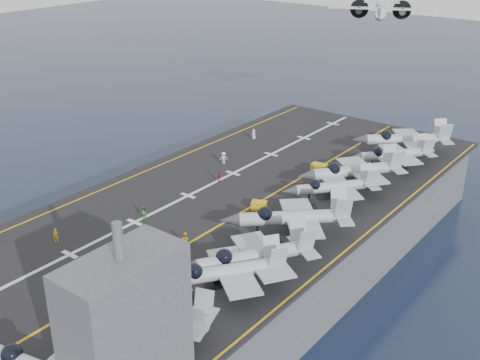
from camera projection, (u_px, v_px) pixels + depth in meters
The scene contains 26 objects.
ground at pixel (222, 274), 83.81m from camera, with size 500.00×500.00×0.00m, color #142135.
hull at pixel (222, 243), 81.81m from camera, with size 36.00×90.00×10.00m, color #56595E.
flight_deck at pixel (222, 209), 79.73m from camera, with size 38.00×92.00×0.40m, color black.
foul_line at pixel (239, 214), 77.95m from camera, with size 0.35×90.00×0.02m, color gold.
landing_centerline at pixel (188, 196), 83.00m from camera, with size 0.50×90.00×0.02m, color silver.
deck_edge_port at pixel (133, 176), 89.17m from camera, with size 0.25×90.00×0.02m, color gold.
deck_edge_stbd at pixel (346, 251), 69.26m from camera, with size 0.25×90.00×0.02m, color gold.
island_superstructure at pixel (125, 309), 46.49m from camera, with size 5.00×10.00×15.00m, color #56595E, non-canonical shape.
fighter_jet_1 at pixel (148, 310), 54.77m from camera, with size 16.43×13.50×4.91m, color #979EA5, non-canonical shape.
fighter_jet_2 at pixel (226, 270), 60.78m from camera, with size 16.32×17.38×5.03m, color gray, non-canonical shape.
fighter_jet_3 at pixel (255, 255), 63.31m from camera, with size 16.75×18.32×5.30m, color gray, non-canonical shape.
fighter_jet_4 at pixel (294, 216), 71.38m from camera, with size 18.54×18.26×5.42m, color gray, non-canonical shape.
fighter_jet_5 at pixel (335, 186), 80.55m from camera, with size 15.18×15.78×4.58m, color #989EA8, non-canonical shape.
fighter_jet_6 at pixel (356, 169), 84.70m from camera, with size 17.64×18.57×5.38m, color gray, non-canonical shape.
fighter_jet_7 at pixel (396, 153), 91.47m from camera, with size 15.52×16.13×4.68m, color #929BA1, non-canonical shape.
fighter_jet_8 at pixel (407, 138), 96.61m from camera, with size 18.78×18.15×5.46m, color gray, non-canonical shape.
tow_cart_a at pixel (149, 265), 65.21m from camera, with size 2.33×1.80×1.24m, color gold, non-canonical shape.
tow_cart_b at pixel (259, 206), 78.83m from camera, with size 2.31×1.97×1.18m, color gold, non-canonical shape.
tow_cart_c at pixel (319, 168), 90.41m from camera, with size 2.44×1.80×1.34m, color gold, non-canonical shape.
crew_1 at pixel (56, 235), 70.95m from camera, with size 1.20×1.12×1.67m, color yellow.
crew_2 at pixel (143, 213), 76.33m from camera, with size 0.77×1.10×1.76m, color green.
crew_3 at pixel (224, 158), 93.38m from camera, with size 1.37×1.39×1.95m, color silver.
crew_4 at pixel (219, 177), 87.01m from camera, with size 1.14×1.21×1.68m, color red.
crew_5 at pixel (254, 134), 103.90m from camera, with size 0.91×1.18×1.75m, color silver.
crew_7 at pixel (185, 240), 69.67m from camera, with size 1.21×0.84×1.95m, color yellow.
transport_plane at pixel (380, 15), 120.79m from camera, with size 24.84×21.78×4.90m, color silver, non-canonical shape.
Camera 1 is at (45.70, -55.05, 45.67)m, focal length 45.00 mm.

